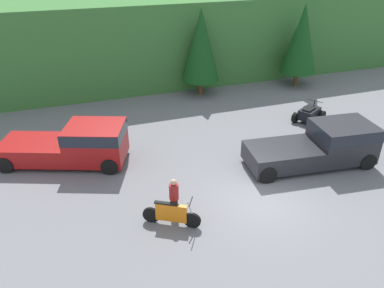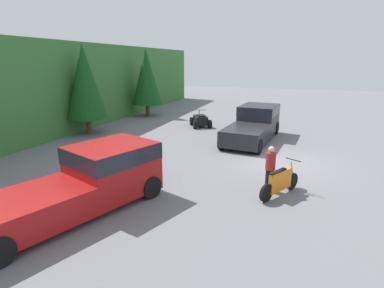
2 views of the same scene
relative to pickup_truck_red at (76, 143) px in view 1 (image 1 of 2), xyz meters
name	(u,v)px [view 1 (image 1 of 2)]	position (x,y,z in m)	size (l,w,h in m)	color
ground_plane	(260,200)	(6.79, -5.50, -1.01)	(80.00, 80.00, 0.00)	slate
hillside_backdrop	(159,41)	(6.79, 10.50, 1.91)	(44.00, 6.00, 5.83)	#387033
tree_left	(201,45)	(8.61, 6.63, 2.35)	(2.51, 2.51, 5.71)	brown
tree_mid_left	(301,39)	(15.78, 6.02, 2.34)	(2.51, 2.51, 5.70)	brown
pickup_truck_red	(76,143)	(0.00, 0.00, 0.00)	(6.19, 4.06, 1.92)	maroon
pickup_truck_second	(323,144)	(10.87, -3.80, 0.00)	(6.13, 2.85, 1.92)	#232328
dirt_bike	(171,214)	(2.93, -5.77, -0.52)	(1.96, 1.24, 1.19)	black
quad_atv	(309,114)	(13.04, 0.36, -0.56)	(2.25, 2.04, 1.15)	black
rider_person	(174,197)	(3.16, -5.38, -0.07)	(0.50, 0.50, 1.72)	black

